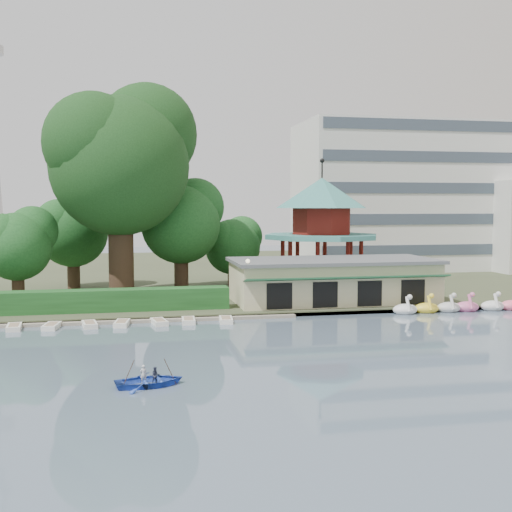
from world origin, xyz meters
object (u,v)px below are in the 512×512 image
object	(u,v)px
boathouse	(333,280)
pavilion	(322,221)
big_tree	(121,155)
dock	(82,322)
rowboat_with_passengers	(149,376)

from	to	relation	value
boathouse	pavilion	world-z (taller)	pavilion
big_tree	boathouse	bearing A→B (deg)	-18.33
dock	boathouse	distance (m)	22.62
boathouse	pavilion	size ratio (longest dim) A/B	1.38
dock	big_tree	distance (m)	17.92
boathouse	pavilion	distance (m)	11.43
boathouse	big_tree	size ratio (longest dim) A/B	0.90
big_tree	dock	bearing A→B (deg)	-106.10
boathouse	rowboat_with_passengers	xyz separation A→B (m)	(-17.44, -23.25, -1.87)
boathouse	big_tree	bearing A→B (deg)	161.67
boathouse	big_tree	distance (m)	22.94
boathouse	pavilion	xyz separation A→B (m)	(2.00, 10.03, 5.11)
dock	big_tree	world-z (taller)	big_tree
dock	rowboat_with_passengers	bearing A→B (deg)	-76.14
boathouse	pavilion	bearing A→B (deg)	78.72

